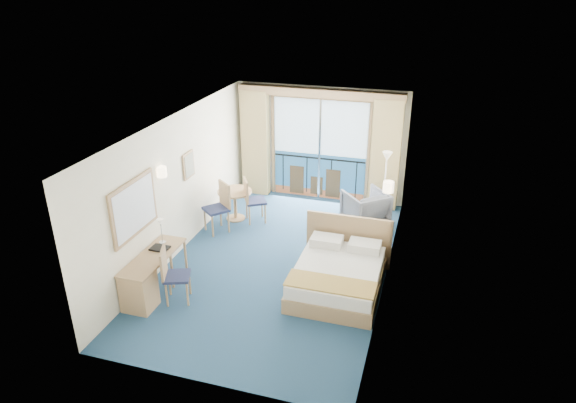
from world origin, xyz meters
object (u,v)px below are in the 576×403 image
Objects in this scene: floor_lamp at (386,170)px; table_chair_a at (252,198)px; nightstand at (378,249)px; bed at (338,275)px; desk_chair at (171,272)px; desk at (142,284)px; table_chair_b at (220,204)px; armchair at (365,208)px; round_table at (235,198)px.

floor_lamp is 2.93m from table_chair_a.
nightstand is at bearing -138.36° from table_chair_a.
bed reaches higher than nightstand.
desk_chair is 3.18m from table_chair_a.
desk is (-3.52, -2.48, 0.13)m from nightstand.
table_chair_a reaches higher than nightstand.
table_chair_b is (-2.83, 1.45, 0.32)m from bed.
bed is 1.28× the size of desk.
table_chair_b is at bearing 174.17° from nightstand.
bed reaches higher than desk_chair.
table_chair_a reaches higher than desk.
nightstand is 1.59m from armchair.
table_chair_b is at bearing 109.98° from table_chair_a.
floor_lamp reaches higher than bed.
nightstand is 0.52× the size of table_chair_a.
armchair is 0.79× the size of table_chair_b.
round_table is 0.70× the size of table_chair_b.
armchair is 0.51× the size of floor_lamp.
bed is 3.43m from round_table.
table_chair_a is at bearing 90.38° from table_chair_b.
nightstand is (0.53, 1.10, -0.02)m from bed.
table_chair_a reaches higher than round_table.
table_chair_a is (-2.87, 0.93, 0.31)m from nightstand.
bed is 2.24× the size of armchair.
round_table is (-3.15, -0.72, -0.73)m from floor_lamp.
table_chair_a is (0.40, -0.01, 0.05)m from round_table.
desk_chair is 0.97× the size of table_chair_a.
desk_chair reaches higher than round_table.
floor_lamp reaches higher than table_chair_a.
round_table is (-2.74, 2.05, 0.23)m from bed.
armchair is 3.12m from table_chair_b.
table_chair_a is (-2.40, -0.58, 0.18)m from armchair.
desk_chair is at bearing -44.13° from table_chair_b.
table_chair_a is at bearing -26.97° from armchair.
desk is (-3.40, -4.14, -0.86)m from floor_lamp.
desk is 1.52× the size of desk_chair.
nightstand is at bearing -85.88° from floor_lamp.
floor_lamp is 5.42m from desk.
armchair is 1.12× the size of round_table.
bed is 2.52× the size of round_table.
desk is 2.83m from table_chair_b.
armchair is 0.84× the size of table_chair_a.
round_table is at bearing 57.73° from table_chair_a.
armchair is at bearing -55.33° from desk_chair.
nightstand is 0.61× the size of armchair.
armchair is 0.87× the size of desk_chair.
desk_chair is 1.29× the size of round_table.
bed is 3.29m from desk.
armchair is 5.01m from desk.
desk_chair is (0.42, 0.23, 0.16)m from desk.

